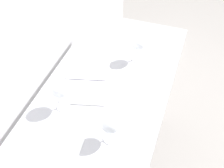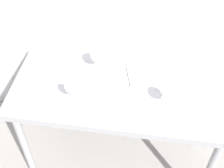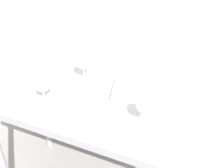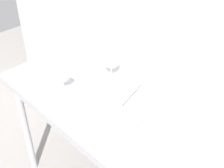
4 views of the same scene
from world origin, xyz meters
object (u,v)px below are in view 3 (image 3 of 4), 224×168
Objects in this scene: wine_glass_far_left at (83,63)px; tasting_sheet_upper at (54,76)px; tasting_sheet_lower at (175,102)px; wine_glass_near_right at (144,106)px; open_notebook at (112,89)px; wine_glass_near_left at (42,85)px.

wine_glass_far_left is 0.24m from tasting_sheet_upper.
tasting_sheet_upper is at bearing 165.59° from tasting_sheet_lower.
wine_glass_far_left is at bearing 152.14° from wine_glass_near_right.
wine_glass_near_right is at bearing -53.77° from open_notebook.
wine_glass_near_right is 0.41× the size of open_notebook.
wine_glass_far_left is at bearing 69.90° from wine_glass_near_left.
tasting_sheet_upper is at bearing 111.85° from wine_glass_near_left.
tasting_sheet_lower is at bearing -0.79° from wine_glass_far_left.
wine_glass_near_left is 0.92× the size of wine_glass_far_left.
wine_glass_near_right is 0.72m from tasting_sheet_upper.
tasting_sheet_upper is 0.79m from tasting_sheet_lower.
wine_glass_far_left reaches higher than tasting_sheet_lower.
wine_glass_far_left is 0.44× the size of open_notebook.
wine_glass_far_left is at bearing 161.99° from tasting_sheet_lower.
wine_glass_near_left is 0.28m from tasting_sheet_upper.
wine_glass_near_right is at bearing 3.38° from wine_glass_near_left.
open_notebook reaches higher than tasting_sheet_upper.
tasting_sheet_lower is at bearing 21.88° from wine_glass_near_left.
wine_glass_far_left is (0.10, 0.29, 0.01)m from wine_glass_near_left.
wine_glass_far_left reaches higher than wine_glass_near_left.
wine_glass_near_left is 0.65× the size of tasting_sheet_lower.
tasting_sheet_upper is at bearing 163.15° from wine_glass_near_right.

